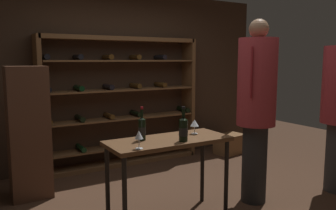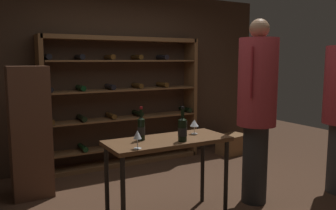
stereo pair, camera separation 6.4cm
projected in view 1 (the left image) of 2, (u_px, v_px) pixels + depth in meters
The scene contains 11 objects.
ground_plane at pixel (189, 205), 3.80m from camera, with size 10.01×10.01×0.00m, color #472D1E.
back_wall at pixel (117, 78), 5.34m from camera, with size 5.21×0.10×2.64m, color #3D2B1E.
wine_rack at pixel (122, 102), 5.19m from camera, with size 2.45×0.32×1.93m.
tasting_table at pixel (169, 149), 3.36m from camera, with size 1.23×0.51×0.83m.
person_guest_khaki at pixel (256, 103), 3.78m from camera, with size 0.42×0.42×2.03m.
wine_crate at pixel (230, 144), 5.89m from camera, with size 0.48×0.34×0.33m, color brown.
display_cabinet at pixel (29, 133), 3.95m from camera, with size 0.44×0.36×1.53m, color #4C2D1E.
wine_bottle_amber_reserve at pixel (142, 128), 3.28m from camera, with size 0.07×0.07×0.32m.
wine_bottle_black_capsule at pixel (183, 129), 3.24m from camera, with size 0.09×0.09×0.33m.
wine_glass_stemmed_right at pixel (195, 123), 3.56m from camera, with size 0.09×0.09×0.15m.
wine_glass_stemmed_left at pixel (139, 136), 2.96m from camera, with size 0.07×0.07×0.16m.
Camera 1 is at (-2.04, -3.00, 1.60)m, focal length 36.74 mm.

